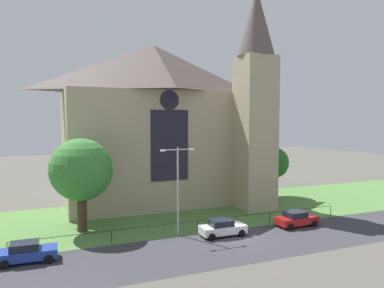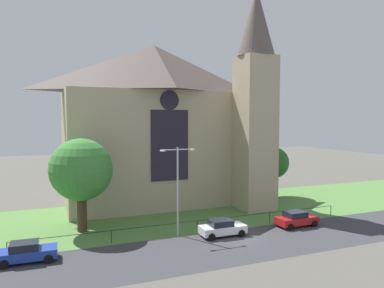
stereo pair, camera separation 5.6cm
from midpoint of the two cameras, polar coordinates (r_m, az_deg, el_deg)
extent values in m
plane|color=#56544C|center=(43.12, 0.35, -10.43)|extent=(160.00, 160.00, 0.00)
cube|color=#38383D|center=(32.82, 8.72, -15.06)|extent=(120.00, 8.00, 0.01)
cube|color=#517F3D|center=(41.34, 1.43, -11.05)|extent=(120.00, 20.00, 0.01)
cube|color=tan|center=(47.23, -5.90, -0.60)|extent=(22.00, 12.00, 14.00)
pyramid|color=#594C47|center=(47.54, -5.98, 11.51)|extent=(22.00, 12.00, 6.00)
cube|color=black|center=(41.43, -3.54, -0.22)|extent=(4.40, 0.16, 8.00)
cylinder|color=black|center=(41.39, -3.57, 6.84)|extent=(2.20, 0.15, 2.20)
cube|color=tan|center=(43.90, 9.75, 1.65)|extent=(4.00, 4.00, 18.00)
cone|color=#594C47|center=(45.33, 9.94, 18.31)|extent=(4.40, 4.40, 8.00)
cylinder|color=black|center=(35.10, 0.82, -11.89)|extent=(32.14, 0.05, 0.05)
cylinder|color=black|center=(32.78, -26.93, -14.45)|extent=(0.06, 0.07, 1.10)
cylinder|color=black|center=(33.08, -12.49, -13.96)|extent=(0.07, 0.07, 1.10)
cylinder|color=black|center=(35.26, 0.82, -12.75)|extent=(0.07, 0.07, 1.10)
cylinder|color=black|center=(39.00, 11.96, -11.21)|extent=(0.06, 0.07, 1.10)
cylinder|color=black|center=(43.90, 20.79, -9.68)|extent=(0.07, 0.07, 1.10)
cylinder|color=brown|center=(52.09, 12.44, -6.30)|extent=(0.64, 0.64, 3.10)
sphere|color=#235B23|center=(51.63, 12.49, -2.84)|extent=(4.32, 4.32, 4.32)
cylinder|color=#423021|center=(36.78, -16.82, -10.12)|extent=(0.91, 0.91, 3.71)
sphere|color=#387F33|center=(36.03, -16.94, -3.82)|extent=(5.90, 5.90, 5.90)
cylinder|color=#B2B2B7|center=(33.61, -2.27, -7.43)|extent=(0.16, 0.16, 8.10)
cylinder|color=#B2B2B7|center=(32.85, -3.44, -0.92)|extent=(1.40, 0.10, 0.10)
cylinder|color=#B2B2B7|center=(33.33, -1.16, -0.84)|extent=(1.40, 0.10, 0.10)
ellipsoid|color=white|center=(32.64, -4.60, -1.04)|extent=(0.57, 0.26, 0.20)
ellipsoid|color=white|center=(33.59, -0.05, -0.89)|extent=(0.57, 0.26, 0.20)
cube|color=#1E3899|center=(30.97, -24.30, -15.34)|extent=(4.26, 1.94, 0.70)
cube|color=black|center=(30.79, -24.71, -14.24)|extent=(2.05, 1.67, 0.55)
cylinder|color=black|center=(31.84, -21.43, -15.29)|extent=(0.65, 0.24, 0.64)
cylinder|color=black|center=(30.14, -21.50, -16.39)|extent=(0.65, 0.24, 0.64)
cylinder|color=black|center=(32.05, -26.89, -15.31)|extent=(0.65, 0.24, 0.64)
cylinder|color=black|center=(30.36, -27.29, -16.40)|extent=(0.65, 0.24, 0.64)
cube|color=silver|center=(34.40, 4.77, -13.09)|extent=(4.24, 1.90, 0.70)
cube|color=black|center=(34.14, 4.46, -12.12)|extent=(2.04, 1.65, 0.55)
cylinder|color=black|center=(35.88, 6.30, -12.86)|extent=(0.65, 0.24, 0.64)
cylinder|color=black|center=(34.36, 7.71, -13.63)|extent=(0.65, 0.24, 0.64)
cylinder|color=black|center=(34.69, 1.85, -13.43)|extent=(0.65, 0.24, 0.64)
cylinder|color=black|center=(33.12, 3.09, -14.28)|extent=(0.65, 0.24, 0.64)
cube|color=#B21919|center=(38.64, 15.96, -11.33)|extent=(4.23, 1.88, 0.70)
cube|color=black|center=(38.36, 15.74, -10.47)|extent=(2.03, 1.64, 0.55)
cylinder|color=black|center=(40.29, 16.78, -11.14)|extent=(0.64, 0.23, 0.64)
cylinder|color=black|center=(38.98, 18.52, -11.69)|extent=(0.64, 0.23, 0.64)
cylinder|color=black|center=(38.52, 13.36, -11.78)|extent=(0.64, 0.23, 0.64)
cylinder|color=black|center=(37.15, 15.06, -12.39)|extent=(0.64, 0.23, 0.64)
camera|label=1|loc=(0.03, -90.04, 0.00)|focal=34.20mm
camera|label=2|loc=(0.03, 89.96, 0.00)|focal=34.20mm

